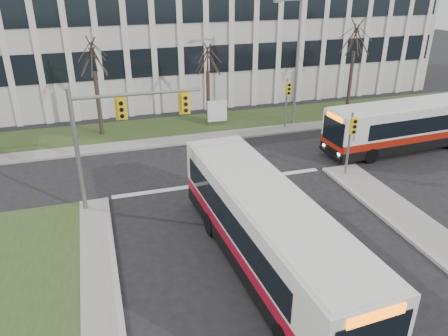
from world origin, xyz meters
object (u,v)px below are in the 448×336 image
(directory_sign, at_px, (217,111))
(streetlight, at_px, (295,56))
(bus_main, at_px, (266,233))
(bus_cross, at_px, (408,127))

(directory_sign, bearing_deg, streetlight, -13.23)
(streetlight, xyz_separation_m, bus_main, (-8.53, -15.90, -3.52))
(streetlight, height_order, directory_sign, streetlight)
(streetlight, distance_m, bus_main, 18.38)
(bus_main, distance_m, bus_cross, 16.52)
(directory_sign, height_order, bus_cross, bus_cross)
(bus_cross, bearing_deg, streetlight, -145.83)
(streetlight, bearing_deg, bus_cross, -52.25)
(streetlight, distance_m, bus_cross, 9.23)
(directory_sign, xyz_separation_m, bus_cross, (10.72, -8.00, 0.37))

